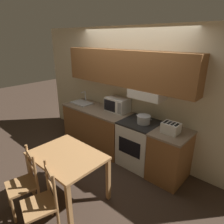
% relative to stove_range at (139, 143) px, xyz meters
% --- Properties ---
extents(ground_plane, '(16.00, 16.00, 0.00)m').
position_rel_stove_range_xyz_m(ground_plane, '(-0.52, 0.32, -0.44)').
color(ground_plane, '#3D2D23').
extents(wall_back, '(5.26, 0.38, 2.55)m').
position_rel_stove_range_xyz_m(wall_back, '(-0.51, 0.26, 1.08)').
color(wall_back, beige).
rests_on(wall_back, ground_plane).
extents(lower_counter_main, '(1.62, 0.68, 0.88)m').
position_rel_stove_range_xyz_m(lower_counter_main, '(-1.15, -0.01, 0.00)').
color(lower_counter_main, brown).
rests_on(lower_counter_main, ground_plane).
extents(lower_counter_right_stub, '(0.58, 0.68, 0.88)m').
position_rel_stove_range_xyz_m(lower_counter_right_stub, '(0.63, -0.01, 0.00)').
color(lower_counter_right_stub, brown).
rests_on(lower_counter_right_stub, ground_plane).
extents(stove_range, '(0.67, 0.65, 0.88)m').
position_rel_stove_range_xyz_m(stove_range, '(0.00, 0.00, 0.00)').
color(stove_range, white).
rests_on(stove_range, ground_plane).
extents(cooking_pot, '(0.32, 0.25, 0.15)m').
position_rel_stove_range_xyz_m(cooking_pot, '(0.07, -0.01, 0.52)').
color(cooking_pot, '#B7BABF').
rests_on(cooking_pot, stove_range).
extents(microwave, '(0.48, 0.32, 0.29)m').
position_rel_stove_range_xyz_m(microwave, '(-0.68, 0.15, 0.59)').
color(microwave, white).
rests_on(microwave, lower_counter_main).
extents(toaster, '(0.28, 0.22, 0.17)m').
position_rel_stove_range_xyz_m(toaster, '(0.61, -0.04, 0.53)').
color(toaster, white).
rests_on(toaster, lower_counter_right_stub).
extents(sink_basin, '(0.49, 0.32, 0.27)m').
position_rel_stove_range_xyz_m(sink_basin, '(-1.65, -0.01, 0.46)').
color(sink_basin, '#B7BABF').
rests_on(sink_basin, lower_counter_main).
extents(dining_table, '(1.06, 0.79, 0.74)m').
position_rel_stove_range_xyz_m(dining_table, '(-0.30, -1.43, 0.20)').
color(dining_table, '#B27F4C').
rests_on(dining_table, ground_plane).
extents(chair_left_of_table, '(0.45, 0.45, 0.91)m').
position_rel_stove_range_xyz_m(chair_left_of_table, '(-0.57, -1.98, -0.01)').
color(chair_left_of_table, '#B27F4C').
rests_on(chair_left_of_table, ground_plane).
extents(chair_right_of_table, '(0.47, 0.47, 0.91)m').
position_rel_stove_range_xyz_m(chair_right_of_table, '(-0.06, -2.01, -0.01)').
color(chair_right_of_table, '#B27F4C').
rests_on(chair_right_of_table, ground_plane).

